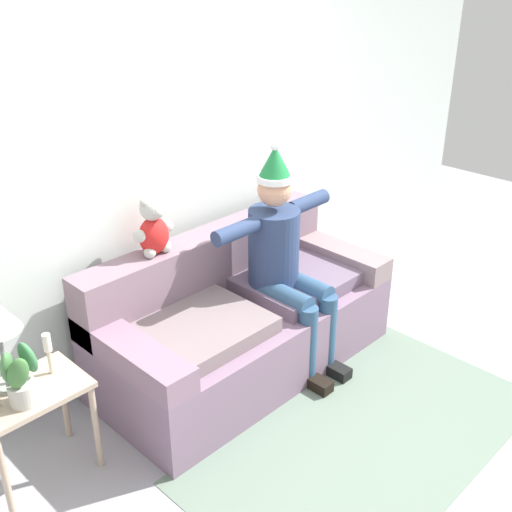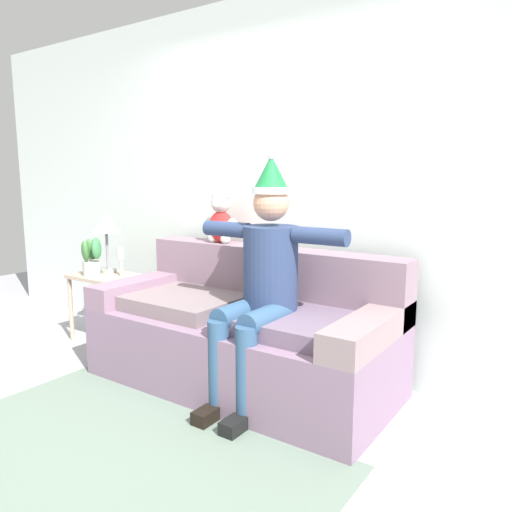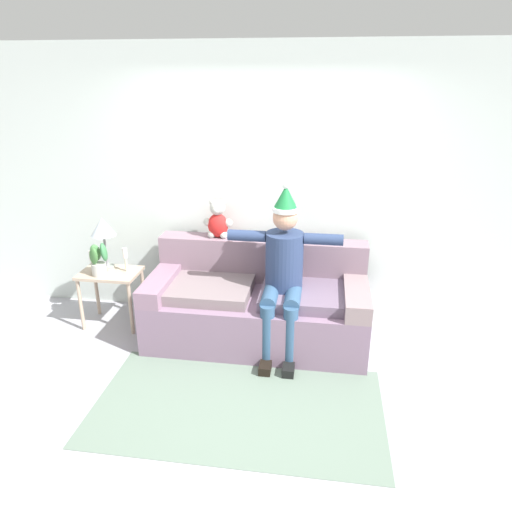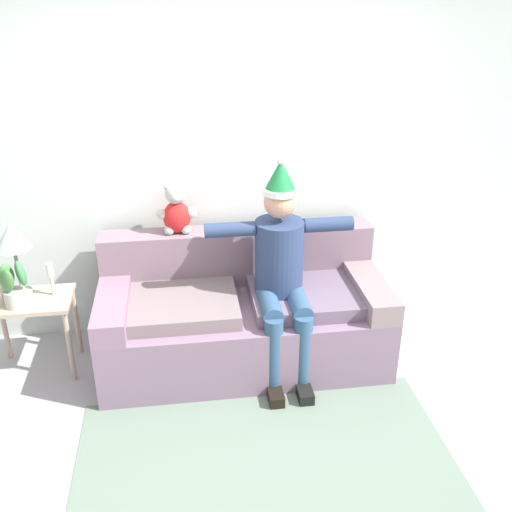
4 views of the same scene
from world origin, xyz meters
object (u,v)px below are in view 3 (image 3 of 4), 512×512
at_px(couch, 258,304).
at_px(side_table, 111,281).
at_px(candle_tall, 92,258).
at_px(table_lamp, 103,229).
at_px(potted_plant, 98,260).
at_px(candle_short, 125,256).
at_px(person_seated, 283,269).
at_px(teddy_bear, 218,221).

height_order(couch, side_table, couch).
relative_size(couch, candle_tall, 9.36).
bearing_deg(table_lamp, potted_plant, -90.41).
bearing_deg(candle_short, table_lamp, 169.53).
bearing_deg(person_seated, potted_plant, 176.36).
height_order(teddy_bear, candle_short, teddy_bear).
bearing_deg(teddy_bear, couch, -34.21).
bearing_deg(potted_plant, person_seated, -3.64).
bearing_deg(side_table, candle_short, 13.88).
bearing_deg(potted_plant, table_lamp, 89.59).
xyz_separation_m(potted_plant, candle_short, (0.22, 0.13, 0.00)).
height_order(person_seated, potted_plant, person_seated).
height_order(teddy_bear, side_table, teddy_bear).
relative_size(side_table, candle_short, 2.38).
bearing_deg(candle_short, person_seated, -8.67).
bearing_deg(table_lamp, side_table, -54.77).
bearing_deg(teddy_bear, side_table, -165.79).
relative_size(potted_plant, candle_tall, 1.54).
bearing_deg(candle_tall, table_lamp, 43.69).
xyz_separation_m(person_seated, candle_short, (-1.58, 0.24, -0.06)).
bearing_deg(table_lamp, teddy_bear, 9.52).
distance_m(teddy_bear, potted_plant, 1.21).
relative_size(teddy_bear, table_lamp, 0.72).
xyz_separation_m(couch, candle_short, (-1.33, 0.07, 0.38)).
xyz_separation_m(person_seated, teddy_bear, (-0.69, 0.47, 0.27)).
height_order(couch, teddy_bear, teddy_bear).
bearing_deg(candle_short, candle_tall, -169.50).
xyz_separation_m(candle_tall, candle_short, (0.32, 0.06, 0.02)).
height_order(side_table, candle_tall, candle_tall).
bearing_deg(couch, side_table, 178.81).
distance_m(table_lamp, candle_short, 0.34).
bearing_deg(table_lamp, candle_short, -10.47).
relative_size(table_lamp, potted_plant, 1.58).
relative_size(person_seated, side_table, 2.69).
bearing_deg(potted_plant, teddy_bear, 17.63).
bearing_deg(side_table, couch, -1.19).
xyz_separation_m(side_table, potted_plant, (-0.06, -0.09, 0.25)).
relative_size(side_table, table_lamp, 1.09).
bearing_deg(potted_plant, candle_short, 29.84).
relative_size(teddy_bear, potted_plant, 1.14).
bearing_deg(candle_tall, side_table, 7.04).
height_order(side_table, table_lamp, table_lamp).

